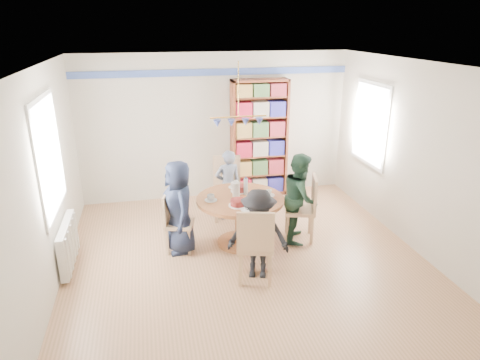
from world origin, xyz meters
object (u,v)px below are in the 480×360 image
object	(u,v)px
radiator	(68,244)
chair_near	(255,243)
dining_table	(240,210)
chair_left	(174,219)
person_left	(179,207)
person_far	(228,185)
bookshelf	(259,140)
person_near	(258,234)
chair_far	(227,184)
person_right	(300,197)
chair_right	(306,205)

from	to	relation	value
radiator	chair_near	size ratio (longest dim) A/B	0.96
dining_table	chair_left	bearing A→B (deg)	178.23
person_left	person_far	xyz separation A→B (m)	(0.90, 0.95, -0.09)
radiator	bookshelf	world-z (taller)	bookshelf
radiator	person_left	world-z (taller)	person_left
person_near	chair_left	bearing A→B (deg)	154.95
person_far	bookshelf	xyz separation A→B (m)	(0.79, 0.96, 0.49)
person_left	bookshelf	size ratio (longest dim) A/B	0.62
radiator	person_far	distance (m)	2.67
chair_far	person_right	distance (m)	1.42
chair_left	person_left	size ratio (longest dim) A/B	0.64
radiator	person_left	xyz separation A→B (m)	(1.53, 0.14, 0.34)
person_left	person_near	size ratio (longest dim) A/B	1.13
chair_left	bookshelf	size ratio (longest dim) A/B	0.40
radiator	person_near	bearing A→B (deg)	-17.44
dining_table	bookshelf	world-z (taller)	bookshelf
chair_far	chair_right	bearing A→B (deg)	-47.03
chair_far	person_left	xyz separation A→B (m)	(-0.90, -1.04, 0.11)
radiator	dining_table	distance (m)	2.44
dining_table	chair_far	bearing A→B (deg)	90.26
chair_right	person_far	size ratio (longest dim) A/B	0.84
radiator	chair_right	distance (m)	3.45
dining_table	chair_left	xyz separation A→B (m)	(-0.98, 0.03, -0.07)
chair_right	person_right	size ratio (longest dim) A/B	0.74
chair_far	person_near	distance (m)	1.95
chair_far	person_near	xyz separation A→B (m)	(0.04, -1.95, 0.03)
person_left	bookshelf	world-z (taller)	bookshelf
dining_table	chair_right	bearing A→B (deg)	-3.36
chair_right	person_near	xyz separation A→B (m)	(-0.98, -0.86, 0.05)
chair_far	bookshelf	bearing A→B (deg)	47.47
chair_near	bookshelf	world-z (taller)	bookshelf
radiator	dining_table	bearing A→B (deg)	3.52
radiator	chair_near	bearing A→B (deg)	-20.91
chair_near	bookshelf	size ratio (longest dim) A/B	0.47
chair_left	person_near	size ratio (longest dim) A/B	0.72
chair_right	chair_far	xyz separation A→B (m)	(-1.01, 1.09, 0.02)
chair_near	chair_left	bearing A→B (deg)	130.66
person_left	person_far	size ratio (longest dim) A/B	1.14
chair_right	chair_far	distance (m)	1.49
person_left	person_right	xyz separation A→B (m)	(1.83, -0.03, -0.00)
chair_near	person_left	xyz separation A→B (m)	(-0.86, 1.05, 0.12)
chair_near	person_right	bearing A→B (deg)	46.71
chair_left	person_near	distance (m)	1.40
chair_right	chair_far	world-z (taller)	chair_far
chair_far	person_far	bearing A→B (deg)	-89.95
chair_right	bookshelf	size ratio (longest dim) A/B	0.46
person_far	bookshelf	bearing A→B (deg)	-136.66
person_near	person_right	bearing A→B (deg)	63.03
person_right	dining_table	bearing A→B (deg)	107.54
chair_right	chair_near	distance (m)	1.45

